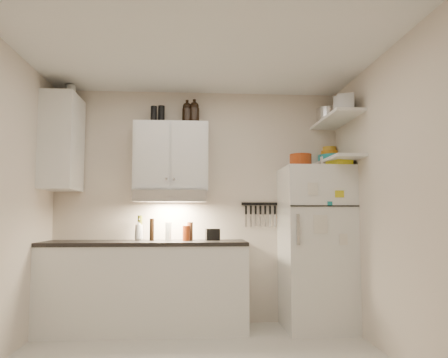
{
  "coord_description": "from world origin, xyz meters",
  "views": [
    {
      "loc": [
        -0.05,
        -3.44,
        1.17
      ],
      "look_at": [
        0.25,
        0.9,
        1.55
      ],
      "focal_mm": 35.0,
      "sensor_mm": 36.0,
      "label": 1
    }
  ],
  "objects": [
    {
      "name": "bowl_orange",
      "position": [
        1.52,
        1.48,
        1.9
      ],
      "size": [
        0.2,
        0.2,
        0.06
      ],
      "primitive_type": "cylinder",
      "color": "orange",
      "rests_on": "bowl_teal"
    },
    {
      "name": "knife_strip",
      "position": [
        0.7,
        1.49,
        1.32
      ],
      "size": [
        0.42,
        0.02,
        0.03
      ],
      "primitive_type": "cube",
      "color": "black",
      "rests_on": "back_wall"
    },
    {
      "name": "side_jar",
      "position": [
        -1.38,
        1.27,
        2.52
      ],
      "size": [
        0.11,
        0.11,
        0.14
      ],
      "primitive_type": "cylinder",
      "rotation": [
        0.0,
        0.0,
        0.03
      ],
      "color": "silver",
      "rests_on": "side_cabinet"
    },
    {
      "name": "thermos_a",
      "position": [
        -0.42,
        1.4,
        2.31
      ],
      "size": [
        0.1,
        0.1,
        0.21
      ],
      "primitive_type": "cylinder",
      "rotation": [
        0.0,
        0.0,
        -0.42
      ],
      "color": "black",
      "rests_on": "upper_cabinet"
    },
    {
      "name": "red_jar",
      "position": [
        -0.13,
        1.21,
        1.0
      ],
      "size": [
        0.09,
        0.09,
        0.16
      ],
      "primitive_type": "cylinder",
      "rotation": [
        0.0,
        0.0,
        0.16
      ],
      "color": "#9A3712",
      "rests_on": "countertop"
    },
    {
      "name": "tin_b",
      "position": [
        1.45,
        0.7,
        2.3
      ],
      "size": [
        0.21,
        0.21,
        0.16
      ],
      "primitive_type": "cube",
      "rotation": [
        0.0,
        0.0,
        -0.37
      ],
      "color": "#AAAAAD",
      "rests_on": "shelf_hi"
    },
    {
      "name": "book_stack",
      "position": [
        1.44,
        0.9,
        1.74
      ],
      "size": [
        0.24,
        0.27,
        0.08
      ],
      "primitive_type": "cube",
      "rotation": [
        0.0,
        0.0,
        0.3
      ],
      "color": "yellow",
      "rests_on": "fridge"
    },
    {
      "name": "right_wall",
      "position": [
        1.61,
        0.0,
        1.3
      ],
      "size": [
        0.02,
        3.0,
        2.6
      ],
      "primitive_type": "cube",
      "color": "beige",
      "rests_on": "ground"
    },
    {
      "name": "countertop",
      "position": [
        -0.55,
        1.2,
        0.9
      ],
      "size": [
        2.1,
        0.62,
        0.04
      ],
      "primitive_type": "cube",
      "color": "black",
      "rests_on": "base_cabinet"
    },
    {
      "name": "shelf_hi",
      "position": [
        1.45,
        1.02,
        2.2
      ],
      "size": [
        0.3,
        0.95,
        0.03
      ],
      "primitive_type": "cube",
      "color": "white",
      "rests_on": "right_wall"
    },
    {
      "name": "oil_bottle",
      "position": [
        -0.63,
        1.35,
        1.05
      ],
      "size": [
        0.06,
        0.06,
        0.27
      ],
      "primitive_type": "cylinder",
      "rotation": [
        0.0,
        0.0,
        -0.1
      ],
      "color": "#585C17",
      "rests_on": "countertop"
    },
    {
      "name": "clear_bottle",
      "position": [
        -0.32,
        1.27,
        1.02
      ],
      "size": [
        0.07,
        0.07,
        0.19
      ],
      "primitive_type": "cylinder",
      "rotation": [
        0.0,
        0.0,
        -0.1
      ],
      "color": "silver",
      "rests_on": "countertop"
    },
    {
      "name": "thermos_b",
      "position": [
        -0.5,
        1.37,
        2.3
      ],
      "size": [
        0.09,
        0.09,
        0.2
      ],
      "primitive_type": "cylinder",
      "rotation": [
        0.0,
        0.0,
        0.37
      ],
      "color": "black",
      "rests_on": "upper_cabinet"
    },
    {
      "name": "ceiling",
      "position": [
        0.0,
        0.0,
        2.61
      ],
      "size": [
        3.2,
        3.0,
        0.02
      ],
      "primitive_type": "cube",
      "color": "white",
      "rests_on": "ground"
    },
    {
      "name": "caddy",
      "position": [
        0.15,
        1.3,
        0.98
      ],
      "size": [
        0.16,
        0.12,
        0.12
      ],
      "primitive_type": "cube",
      "rotation": [
        0.0,
        0.0,
        0.13
      ],
      "color": "black",
      "rests_on": "countertop"
    },
    {
      "name": "spice_jar",
      "position": [
        1.32,
        1.06,
        1.75
      ],
      "size": [
        0.08,
        0.08,
        0.11
      ],
      "primitive_type": "cylinder",
      "rotation": [
        0.0,
        0.0,
        0.39
      ],
      "color": "silver",
      "rests_on": "fridge"
    },
    {
      "name": "bowl_yellow",
      "position": [
        1.52,
        1.48,
        1.96
      ],
      "size": [
        0.15,
        0.15,
        0.05
      ],
      "primitive_type": "cylinder",
      "color": "gold",
      "rests_on": "bowl_orange"
    },
    {
      "name": "bowl_teal",
      "position": [
        1.49,
        1.39,
        1.82
      ],
      "size": [
        0.25,
        0.25,
        0.1
      ],
      "primitive_type": "cylinder",
      "color": "teal",
      "rests_on": "shelf_lo"
    },
    {
      "name": "pepper_mill",
      "position": [
        -0.09,
        1.27,
        1.02
      ],
      "size": [
        0.08,
        0.08,
        0.2
      ],
      "primitive_type": "cylinder",
      "rotation": [
        0.0,
        0.0,
        0.31
      ],
      "color": "#5A331B",
      "rests_on": "countertop"
    },
    {
      "name": "vinegar_bottle",
      "position": [
        -0.49,
        1.25,
        1.04
      ],
      "size": [
        0.06,
        0.06,
        0.23
      ],
      "primitive_type": "cylinder",
      "rotation": [
        0.0,
        0.0,
        -0.33
      ],
      "color": "black",
      "rests_on": "countertop"
    },
    {
      "name": "fridge",
      "position": [
        1.25,
        1.16,
        0.85
      ],
      "size": [
        0.7,
        0.68,
        1.7
      ],
      "primitive_type": "cube",
      "color": "white",
      "rests_on": "floor"
    },
    {
      "name": "growler_b",
      "position": [
        -0.05,
        1.38,
        2.33
      ],
      "size": [
        0.14,
        0.14,
        0.27
      ],
      "primitive_type": null,
      "rotation": [
        0.0,
        0.0,
        -0.22
      ],
      "color": "black",
      "rests_on": "upper_cabinet"
    },
    {
      "name": "dutch_oven",
      "position": [
        1.08,
        1.08,
        1.77
      ],
      "size": [
        0.27,
        0.27,
        0.13
      ],
      "primitive_type": "cylinder",
      "rotation": [
        0.0,
        0.0,
        -0.2
      ],
      "color": "#9A3712",
      "rests_on": "fridge"
    },
    {
      "name": "tin_a",
      "position": [
        1.51,
        0.94,
        2.32
      ],
      "size": [
        0.26,
        0.25,
        0.21
      ],
      "primitive_type": "cube",
      "rotation": [
        0.0,
        0.0,
        -0.37
      ],
      "color": "#AAAAAD",
      "rests_on": "shelf_hi"
    },
    {
      "name": "soap_bottle",
      "position": [
        -0.64,
        1.34,
        1.05
      ],
      "size": [
        0.11,
        0.11,
        0.26
      ],
      "primitive_type": "imported",
      "rotation": [
        0.0,
        0.0,
        0.14
      ],
      "color": "white",
      "rests_on": "countertop"
    },
    {
      "name": "growler_a",
      "position": [
        -0.13,
        1.39,
        2.33
      ],
      "size": [
        0.15,
        0.15,
        0.26
      ],
      "primitive_type": null,
      "rotation": [
        0.0,
        0.0,
        -0.41
      ],
      "color": "black",
      "rests_on": "upper_cabinet"
    },
    {
      "name": "shelf_lo",
      "position": [
        1.45,
        1.02,
        1.76
      ],
      "size": [
        0.3,
        0.95,
        0.03
      ],
      "primitive_type": "cube",
      "color": "white",
      "rests_on": "right_wall"
    },
    {
      "name": "stock_pot",
      "position": [
        1.49,
        1.39,
        2.31
      ],
      "size": [
        0.35,
        0.35,
        0.2
      ],
      "primitive_type": "cylinder",
      "rotation": [
        0.0,
        0.0,
        0.32
      ],
      "color": "silver",
      "rests_on": "shelf_hi"
    },
    {
      "name": "upper_cabinet",
      "position": [
        -0.3,
        1.33,
        1.83
      ],
      "size": [
        0.8,
        0.33,
        0.75
      ],
      "primitive_type": "cube",
      "color": "white",
      "rests_on": "back_wall"
    },
    {
      "name": "side_cabinet",
      "position": [
        -1.44,
        1.2,
        1.95
      ],
      "size": [
        0.33,
        0.55,
        1.0
      ],
      "primitive_type": "cube",
      "color": "white",
      "rests_on": "left_wall"
    },
    {
      "name": "range_hood",
      "position": [
        -0.3,
        1.27,
        1.39
      ],
      "size": [
        0.76,
        0.46,
        0.12
      ],
      "primitive_type": "cube",
      "color": "silver",
      "rests_on": "back_wall"
    },
    {
      "name": "plates",
      "position": [
        1.42,
        1.06,
        1.8
      ],
      "size": [
        0.26,
        0.26,
        0.06
      ],
      "primitive_type": "cylinder",
      "rotation": [
        0.0,
        0.0,
        0.16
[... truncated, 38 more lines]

